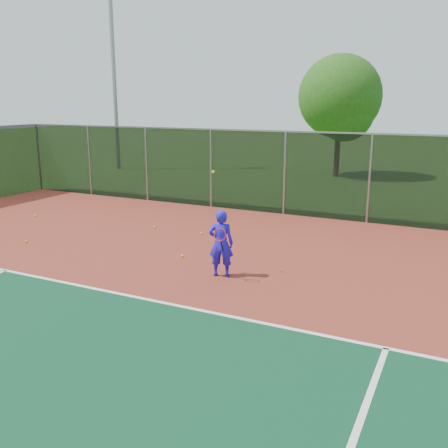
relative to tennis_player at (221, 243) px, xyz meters
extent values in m
plane|color=#2B5819|center=(2.10, -5.01, -0.82)|extent=(120.00, 120.00, 0.00)
cube|color=maroon|center=(2.10, -3.01, -0.81)|extent=(30.00, 20.00, 0.02)
cube|color=white|center=(4.10, -2.01, -0.79)|extent=(22.00, 0.10, 0.00)
cube|color=black|center=(2.10, 6.99, 0.70)|extent=(30.00, 0.04, 3.00)
cube|color=gray|center=(2.10, 6.99, 2.20)|extent=(30.00, 0.06, 0.06)
imported|color=#2117D8|center=(0.00, 0.00, 0.00)|extent=(0.67, 0.54, 1.60)
cylinder|color=black|center=(0.15, -0.25, 0.01)|extent=(0.03, 0.15, 0.27)
torus|color=#A51414|center=(0.15, -0.35, 0.31)|extent=(0.30, 0.13, 0.29)
sphere|color=#D4ED1B|center=(-0.25, 0.10, 1.65)|extent=(0.07, 0.07, 0.07)
sphere|color=#D4ED1B|center=(-6.42, 0.05, -0.77)|extent=(0.07, 0.07, 0.07)
sphere|color=#D4ED1B|center=(-2.28, 4.84, -0.77)|extent=(0.07, 0.07, 0.07)
sphere|color=#D4ED1B|center=(-8.79, 2.66, -0.77)|extent=(0.07, 0.07, 0.07)
sphere|color=#D4ED1B|center=(-2.22, 3.10, -0.77)|extent=(0.07, 0.07, 0.07)
sphere|color=#D4ED1B|center=(-3.99, 3.14, -0.77)|extent=(0.07, 0.07, 0.07)
sphere|color=#D4ED1B|center=(-1.58, 0.85, -0.77)|extent=(0.07, 0.07, 0.07)
cylinder|color=gray|center=(-14.28, 14.60, 5.45)|extent=(0.24, 0.24, 12.55)
cylinder|color=#3A2615|center=(-1.51, 17.37, 0.42)|extent=(0.30, 0.30, 2.50)
sphere|color=#1F4B14|center=(-1.51, 17.37, 3.47)|extent=(4.44, 4.44, 4.44)
sphere|color=#1F4B14|center=(-1.11, 17.07, 2.64)|extent=(3.05, 3.05, 3.05)
camera|label=1|loc=(4.99, -10.05, 3.24)|focal=40.00mm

